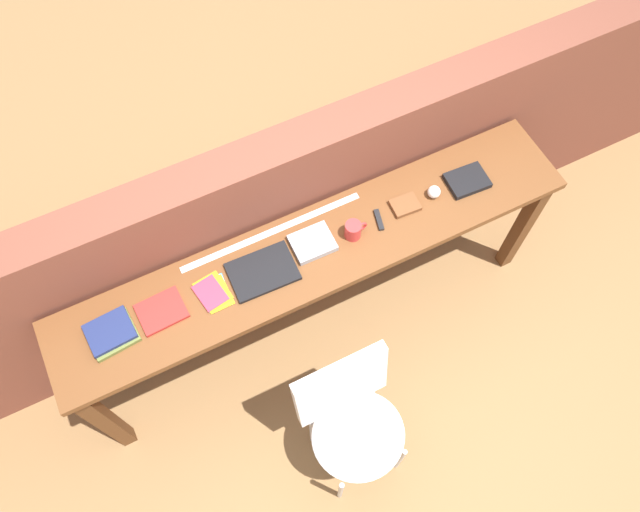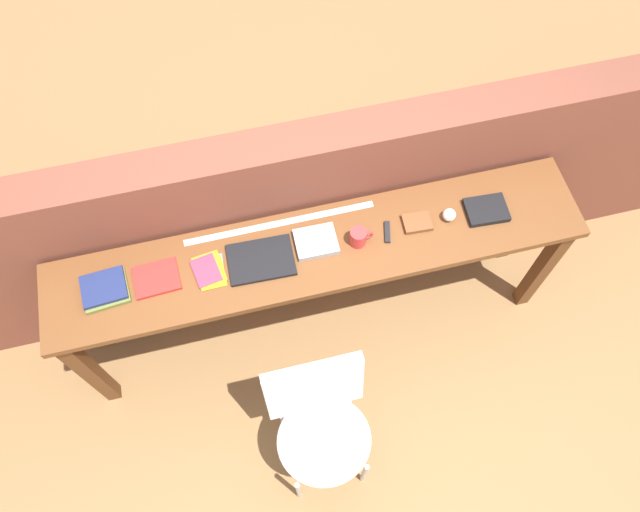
# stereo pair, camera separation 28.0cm
# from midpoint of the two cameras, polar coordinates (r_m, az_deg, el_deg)

# --- Properties ---
(ground_plane) EXTENTS (40.00, 40.00, 0.00)m
(ground_plane) POSITION_cam_midpoint_polar(r_m,az_deg,el_deg) (3.55, -0.46, -10.07)
(ground_plane) COLOR olive
(brick_wall_back) EXTENTS (6.00, 0.20, 1.26)m
(brick_wall_back) POSITION_cam_midpoint_polar(r_m,az_deg,el_deg) (3.22, -5.58, 3.13)
(brick_wall_back) COLOR brown
(brick_wall_back) RESTS_ON ground
(sideboard) EXTENTS (2.50, 0.44, 0.88)m
(sideboard) POSITION_cam_midpoint_polar(r_m,az_deg,el_deg) (2.96, -3.12, -0.89)
(sideboard) COLOR brown
(sideboard) RESTS_ON ground
(chair_white_moulded) EXTENTS (0.44, 0.45, 0.89)m
(chair_white_moulded) POSITION_cam_midpoint_polar(r_m,az_deg,el_deg) (2.94, 0.15, -14.91)
(chair_white_moulded) COLOR white
(chair_white_moulded) RESTS_ON ground
(book_stack_leftmost) EXTENTS (0.21, 0.19, 0.04)m
(book_stack_leftmost) POSITION_cam_midpoint_polar(r_m,az_deg,el_deg) (2.84, -21.27, -6.88)
(book_stack_leftmost) COLOR olive
(book_stack_leftmost) RESTS_ON sideboard
(magazine_cycling) EXTENTS (0.21, 0.17, 0.02)m
(magazine_cycling) POSITION_cam_midpoint_polar(r_m,az_deg,el_deg) (2.82, -17.07, -5.13)
(magazine_cycling) COLOR red
(magazine_cycling) RESTS_ON sideboard
(pamphlet_pile_colourful) EXTENTS (0.15, 0.19, 0.01)m
(pamphlet_pile_colourful) POSITION_cam_midpoint_polar(r_m,az_deg,el_deg) (2.80, -12.52, -3.57)
(pamphlet_pile_colourful) COLOR #3399D8
(pamphlet_pile_colourful) RESTS_ON sideboard
(book_open_centre) EXTENTS (0.30, 0.22, 0.02)m
(book_open_centre) POSITION_cam_midpoint_polar(r_m,az_deg,el_deg) (2.80, -8.12, -1.70)
(book_open_centre) COLOR black
(book_open_centre) RESTS_ON sideboard
(book_grey_hardcover) EXTENTS (0.19, 0.16, 0.03)m
(book_grey_hardcover) POSITION_cam_midpoint_polar(r_m,az_deg,el_deg) (2.84, -3.47, 0.94)
(book_grey_hardcover) COLOR #9E9EA3
(book_grey_hardcover) RESTS_ON sideboard
(mug) EXTENTS (0.11, 0.08, 0.09)m
(mug) POSITION_cam_midpoint_polar(r_m,az_deg,el_deg) (2.83, 0.28, 2.12)
(mug) COLOR red
(mug) RESTS_ON sideboard
(multitool_folded) EXTENTS (0.05, 0.11, 0.02)m
(multitool_folded) POSITION_cam_midpoint_polar(r_m,az_deg,el_deg) (2.90, 2.68, 3.06)
(multitool_folded) COLOR black
(multitool_folded) RESTS_ON sideboard
(leather_journal_brown) EXTENTS (0.14, 0.11, 0.02)m
(leather_journal_brown) POSITION_cam_midpoint_polar(r_m,az_deg,el_deg) (2.95, 5.11, 4.40)
(leather_journal_brown) COLOR brown
(leather_journal_brown) RESTS_ON sideboard
(sports_ball_small) EXTENTS (0.06, 0.06, 0.06)m
(sports_ball_small) POSITION_cam_midpoint_polar(r_m,az_deg,el_deg) (2.98, 7.76, 5.59)
(sports_ball_small) COLOR silver
(sports_ball_small) RESTS_ON sideboard
(book_repair_rightmost) EXTENTS (0.20, 0.16, 0.03)m
(book_repair_rightmost) POSITION_cam_midpoint_polar(r_m,az_deg,el_deg) (3.06, 10.78, 6.55)
(book_repair_rightmost) COLOR black
(book_repair_rightmost) RESTS_ON sideboard
(ruler_metal_back_edge) EXTENTS (0.90, 0.03, 0.00)m
(ruler_metal_back_edge) POSITION_cam_midpoint_polar(r_m,az_deg,el_deg) (2.90, -7.17, 1.95)
(ruler_metal_back_edge) COLOR silver
(ruler_metal_back_edge) RESTS_ON sideboard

